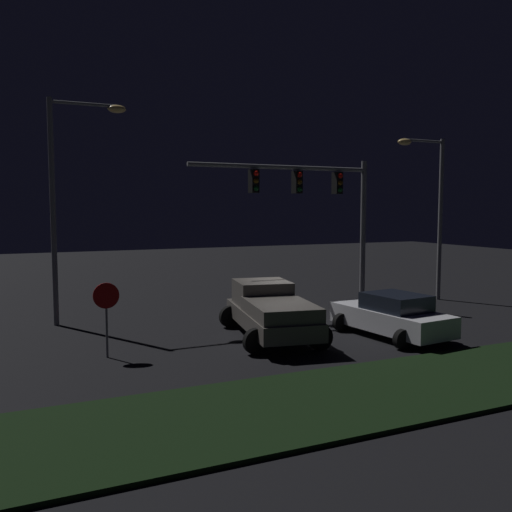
# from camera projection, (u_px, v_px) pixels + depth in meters

# --- Properties ---
(ground_plane) EXTENTS (80.00, 80.00, 0.00)m
(ground_plane) POSITION_uv_depth(u_px,v_px,m) (285.00, 326.00, 20.36)
(ground_plane) COLOR black
(grass_median) EXTENTS (24.18, 4.05, 0.10)m
(grass_median) POSITION_uv_depth(u_px,v_px,m) (425.00, 384.00, 13.53)
(grass_median) COLOR black
(grass_median) RESTS_ON ground_plane
(pickup_truck) EXTENTS (3.51, 5.67, 1.80)m
(pickup_truck) POSITION_uv_depth(u_px,v_px,m) (270.00, 308.00, 18.62)
(pickup_truck) COLOR #514C47
(pickup_truck) RESTS_ON ground_plane
(car_sedan) EXTENTS (2.78, 4.56, 1.51)m
(car_sedan) POSITION_uv_depth(u_px,v_px,m) (392.00, 315.00, 18.62)
(car_sedan) COLOR silver
(car_sedan) RESTS_ON ground_plane
(traffic_signal_gantry) EXTENTS (8.32, 0.56, 6.50)m
(traffic_signal_gantry) POSITION_uv_depth(u_px,v_px,m) (317.00, 197.00, 23.37)
(traffic_signal_gantry) COLOR slate
(traffic_signal_gantry) RESTS_ON ground_plane
(street_lamp_left) EXTENTS (2.87, 0.44, 8.44)m
(street_lamp_left) POSITION_uv_depth(u_px,v_px,m) (68.00, 184.00, 20.32)
(street_lamp_left) COLOR slate
(street_lamp_left) RESTS_ON ground_plane
(street_lamp_right) EXTENTS (2.69, 0.44, 7.67)m
(street_lamp_right) POSITION_uv_depth(u_px,v_px,m) (432.00, 198.00, 25.72)
(street_lamp_right) COLOR slate
(street_lamp_right) RESTS_ON ground_plane
(stop_sign) EXTENTS (0.76, 0.08, 2.23)m
(stop_sign) POSITION_uv_depth(u_px,v_px,m) (106.00, 305.00, 15.93)
(stop_sign) COLOR slate
(stop_sign) RESTS_ON ground_plane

